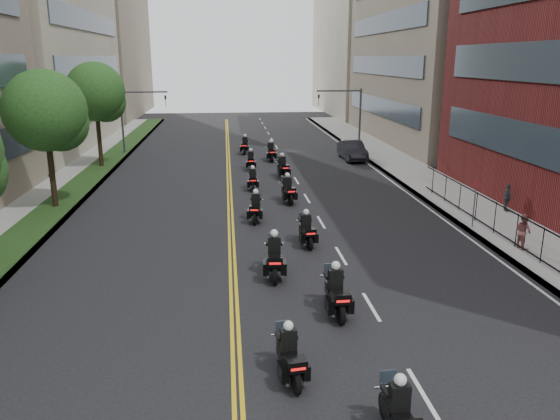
# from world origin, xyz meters

# --- Properties ---
(sidewalk_right) EXTENTS (4.00, 90.00, 0.15)m
(sidewalk_right) POSITION_xyz_m (12.00, 25.00, 0.07)
(sidewalk_right) COLOR gray
(sidewalk_right) RESTS_ON ground
(sidewalk_left) EXTENTS (4.00, 90.00, 0.15)m
(sidewalk_left) POSITION_xyz_m (-12.00, 25.00, 0.07)
(sidewalk_left) COLOR gray
(sidewalk_left) RESTS_ON ground
(grass_strip) EXTENTS (2.00, 90.00, 0.04)m
(grass_strip) POSITION_xyz_m (-11.20, 25.00, 0.17)
(grass_strip) COLOR #1A3613
(grass_strip) RESTS_ON sidewalk_left
(building_right_far) EXTENTS (15.00, 28.00, 26.00)m
(building_right_far) POSITION_xyz_m (21.50, 78.00, 13.00)
(building_right_far) COLOR gray
(building_right_far) RESTS_ON ground
(building_left_far) EXTENTS (16.00, 28.00, 26.00)m
(building_left_far) POSITION_xyz_m (-22.00, 78.00, 13.00)
(building_left_far) COLOR #7B6C59
(building_left_far) RESTS_ON ground
(iron_fence) EXTENTS (0.05, 28.00, 1.50)m
(iron_fence) POSITION_xyz_m (11.00, 12.00, 0.90)
(iron_fence) COLOR black
(iron_fence) RESTS_ON sidewalk_right
(street_trees) EXTENTS (4.40, 38.40, 7.98)m
(street_trees) POSITION_xyz_m (-11.05, 18.61, 5.13)
(street_trees) COLOR black
(street_trees) RESTS_ON ground
(traffic_signal_right) EXTENTS (4.09, 0.20, 5.60)m
(traffic_signal_right) POSITION_xyz_m (9.54, 42.00, 3.70)
(traffic_signal_right) COLOR #3F3F44
(traffic_signal_right) RESTS_ON ground
(traffic_signal_left) EXTENTS (4.09, 0.20, 5.60)m
(traffic_signal_left) POSITION_xyz_m (-9.54, 42.00, 3.70)
(traffic_signal_left) COLOR #3F3F44
(traffic_signal_left) RESTS_ON ground
(motorcycle_1) EXTENTS (0.56, 2.24, 1.65)m
(motorcycle_1) POSITION_xyz_m (2.02, 3.22, 0.65)
(motorcycle_1) COLOR black
(motorcycle_1) RESTS_ON ground
(motorcycle_2) EXTENTS (0.66, 2.16, 1.60)m
(motorcycle_2) POSITION_xyz_m (-0.07, 6.00, 0.63)
(motorcycle_2) COLOR black
(motorcycle_2) RESTS_ON ground
(motorcycle_3) EXTENTS (0.56, 2.42, 1.79)m
(motorcycle_3) POSITION_xyz_m (1.89, 9.63, 0.71)
(motorcycle_3) COLOR black
(motorcycle_3) RESTS_ON ground
(motorcycle_4) EXTENTS (0.63, 2.52, 1.86)m
(motorcycle_4) POSITION_xyz_m (0.15, 13.01, 0.74)
(motorcycle_4) COLOR black
(motorcycle_4) RESTS_ON ground
(motorcycle_5) EXTENTS (0.57, 2.24, 1.65)m
(motorcycle_5) POSITION_xyz_m (1.92, 16.56, 0.65)
(motorcycle_5) COLOR black
(motorcycle_5) RESTS_ON ground
(motorcycle_6) EXTENTS (0.68, 2.27, 1.68)m
(motorcycle_6) POSITION_xyz_m (-0.15, 20.59, 0.66)
(motorcycle_6) COLOR black
(motorcycle_6) RESTS_ON ground
(motorcycle_7) EXTENTS (0.68, 2.38, 1.75)m
(motorcycle_7) POSITION_xyz_m (1.94, 24.19, 0.69)
(motorcycle_7) COLOR black
(motorcycle_7) RESTS_ON ground
(motorcycle_8) EXTENTS (0.50, 2.13, 1.57)m
(motorcycle_8) POSITION_xyz_m (0.06, 27.62, 0.62)
(motorcycle_8) COLOR black
(motorcycle_8) RESTS_ON ground
(motorcycle_9) EXTENTS (0.72, 2.39, 1.76)m
(motorcycle_9) POSITION_xyz_m (2.34, 31.06, 0.70)
(motorcycle_9) COLOR black
(motorcycle_9) RESTS_ON ground
(motorcycle_10) EXTENTS (0.51, 2.22, 1.64)m
(motorcycle_10) POSITION_xyz_m (0.24, 34.19, 0.65)
(motorcycle_10) COLOR black
(motorcycle_10) RESTS_ON ground
(motorcycle_11) EXTENTS (0.55, 2.39, 1.76)m
(motorcycle_11) POSITION_xyz_m (2.07, 37.69, 0.70)
(motorcycle_11) COLOR black
(motorcycle_11) RESTS_ON ground
(motorcycle_12) EXTENTS (0.65, 2.35, 1.73)m
(motorcycle_12) POSITION_xyz_m (0.07, 41.43, 0.68)
(motorcycle_12) COLOR black
(motorcycle_12) RESTS_ON ground
(parked_sedan) EXTENTS (1.72, 4.77, 1.57)m
(parked_sedan) POSITION_xyz_m (8.87, 37.68, 0.78)
(parked_sedan) COLOR black
(parked_sedan) RESTS_ON ground
(pedestrian_b) EXTENTS (0.72, 0.85, 1.53)m
(pedestrian_b) POSITION_xyz_m (11.20, 14.82, 0.91)
(pedestrian_b) COLOR brown
(pedestrian_b) RESTS_ON sidewalk_right
(pedestrian_c) EXTENTS (0.47, 0.92, 1.51)m
(pedestrian_c) POSITION_xyz_m (13.50, 20.60, 0.90)
(pedestrian_c) COLOR #3C3E43
(pedestrian_c) RESTS_ON sidewalk_right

